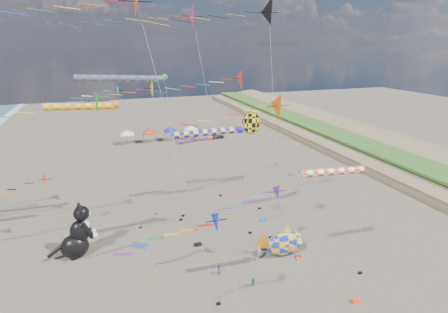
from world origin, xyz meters
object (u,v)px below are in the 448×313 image
parked_car (216,136)px  person_adult (259,253)px  child_blue (219,270)px  child_green (253,282)px  fish_inflatable (285,243)px  cat_inflatable (76,230)px

parked_car → person_adult: bearing=163.7°
parked_car → child_blue: bearing=158.9°
child_green → parked_car: 54.51m
child_green → person_adult: bearing=93.4°
fish_inflatable → child_green: (-5.33, -3.79, -0.92)m
person_adult → child_green: bearing=-148.5°
child_blue → parked_car: bearing=13.0°
child_green → child_blue: child_blue is taller
fish_inflatable → child_blue: fish_inflatable is taller
fish_inflatable → child_blue: bearing=-173.2°
fish_inflatable → child_green: bearing=-144.6°
child_green → parked_car: parked_car is taller
cat_inflatable → child_blue: size_ratio=5.84×
person_adult → parked_car: 50.42m
cat_inflatable → child_green: size_ratio=6.04×
fish_inflatable → person_adult: fish_inflatable is taller
fish_inflatable → person_adult: size_ratio=3.39×
fish_inflatable → person_adult: 3.14m
cat_inflatable → child_blue: (13.41, -8.18, -2.48)m
parked_car → child_green: bearing=162.3°
cat_inflatable → parked_car: 51.05m
fish_inflatable → child_blue: size_ratio=5.74×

